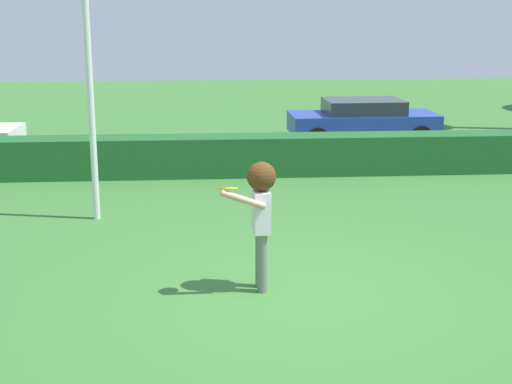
% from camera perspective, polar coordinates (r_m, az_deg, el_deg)
% --- Properties ---
extents(ground_plane, '(60.00, 60.00, 0.00)m').
position_cam_1_polar(ground_plane, '(10.18, 3.31, -7.97)').
color(ground_plane, '#3A7132').
extents(person, '(0.77, 0.59, 1.82)m').
position_cam_1_polar(person, '(9.97, 0.37, -1.07)').
color(person, slate).
rests_on(person, ground).
extents(frisbee, '(0.27, 0.26, 0.10)m').
position_cam_1_polar(frisbee, '(9.71, -2.19, 0.27)').
color(frisbee, yellow).
extents(lamppost, '(0.24, 0.24, 6.74)m').
position_cam_1_polar(lamppost, '(13.45, -13.08, 13.25)').
color(lamppost, silver).
rests_on(lamppost, ground).
extents(hedge_row, '(23.70, 0.90, 0.92)m').
position_cam_1_polar(hedge_row, '(17.18, 0.12, 2.89)').
color(hedge_row, '#1F5A27').
rests_on(hedge_row, ground).
extents(parked_car_blue, '(4.24, 1.89, 1.25)m').
position_cam_1_polar(parked_car_blue, '(21.44, 8.31, 5.64)').
color(parked_car_blue, '#263FA5').
rests_on(parked_car_blue, ground).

